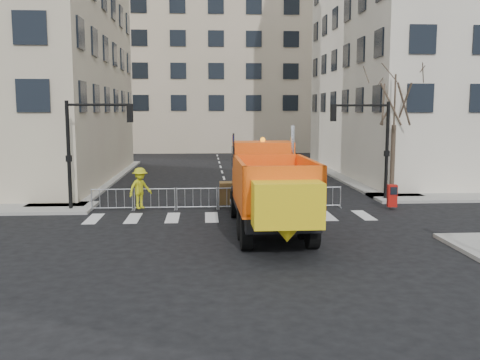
{
  "coord_description": "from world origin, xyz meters",
  "views": [
    {
      "loc": [
        -1.4,
        -18.89,
        4.91
      ],
      "look_at": [
        0.02,
        2.5,
        2.13
      ],
      "focal_mm": 40.0,
      "sensor_mm": 36.0,
      "label": 1
    }
  ],
  "objects": [
    {
      "name": "crowd_barriers",
      "position": [
        -0.75,
        7.6,
        0.55
      ],
      "size": [
        12.6,
        0.6,
        1.1
      ],
      "primitive_type": null,
      "color": "#9EA0A5",
      "rests_on": "ground"
    },
    {
      "name": "worker",
      "position": [
        -4.56,
        7.21,
        1.16
      ],
      "size": [
        1.45,
        1.44,
        2.01
      ],
      "primitive_type": "imported",
      "rotation": [
        0.0,
        0.0,
        0.77
      ],
      "color": "gold",
      "rests_on": "sidewalk_back"
    },
    {
      "name": "traffic_light_right",
      "position": [
        8.5,
        9.5,
        2.7
      ],
      "size": [
        0.18,
        0.18,
        5.4
      ],
      "primitive_type": "cylinder",
      "color": "black",
      "rests_on": "ground"
    },
    {
      "name": "ground",
      "position": [
        0.0,
        0.0,
        0.0
      ],
      "size": [
        120.0,
        120.0,
        0.0
      ],
      "primitive_type": "plane",
      "color": "black",
      "rests_on": "ground"
    },
    {
      "name": "street_tree",
      "position": [
        9.2,
        10.5,
        3.75
      ],
      "size": [
        3.0,
        3.0,
        7.5
      ],
      "primitive_type": null,
      "color": "#382B21",
      "rests_on": "ground"
    },
    {
      "name": "sidewalk_back",
      "position": [
        0.0,
        8.5,
        0.07
      ],
      "size": [
        64.0,
        5.0,
        0.15
      ],
      "primitive_type": "cube",
      "color": "gray",
      "rests_on": "ground"
    },
    {
      "name": "traffic_light_left",
      "position": [
        -8.0,
        7.5,
        2.7
      ],
      "size": [
        0.18,
        0.18,
        5.4
      ],
      "primitive_type": "cylinder",
      "color": "black",
      "rests_on": "ground"
    },
    {
      "name": "newspaper_box",
      "position": [
        7.94,
        6.88,
        0.7
      ],
      "size": [
        0.5,
        0.46,
        1.1
      ],
      "primitive_type": "cube",
      "rotation": [
        0.0,
        0.0,
        -0.14
      ],
      "color": "#AD120D",
      "rests_on": "sidewalk_back"
    },
    {
      "name": "cop_b",
      "position": [
        1.72,
        7.0,
        0.89
      ],
      "size": [
        0.96,
        0.8,
        1.78
      ],
      "primitive_type": "imported",
      "rotation": [
        0.0,
        0.0,
        2.99
      ],
      "color": "black",
      "rests_on": "ground"
    },
    {
      "name": "cop_a",
      "position": [
        0.6,
        7.0,
        1.0
      ],
      "size": [
        0.8,
        0.6,
        2.01
      ],
      "primitive_type": "imported",
      "rotation": [
        0.0,
        0.0,
        3.31
      ],
      "color": "black",
      "rests_on": "ground"
    },
    {
      "name": "cop_c",
      "position": [
        0.93,
        7.0,
        0.94
      ],
      "size": [
        1.13,
        1.06,
        1.87
      ],
      "primitive_type": "imported",
      "rotation": [
        0.0,
        0.0,
        3.84
      ],
      "color": "black",
      "rests_on": "ground"
    },
    {
      "name": "building_far",
      "position": [
        0.0,
        52.0,
        12.0
      ],
      "size": [
        30.0,
        18.0,
        24.0
      ],
      "primitive_type": "cube",
      "color": "#C0B192",
      "rests_on": "ground"
    },
    {
      "name": "plow_truck",
      "position": [
        1.2,
        2.26,
        1.9
      ],
      "size": [
        3.62,
        11.07,
        4.29
      ],
      "rotation": [
        0.0,
        0.0,
        1.58
      ],
      "color": "black",
      "rests_on": "ground"
    }
  ]
}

